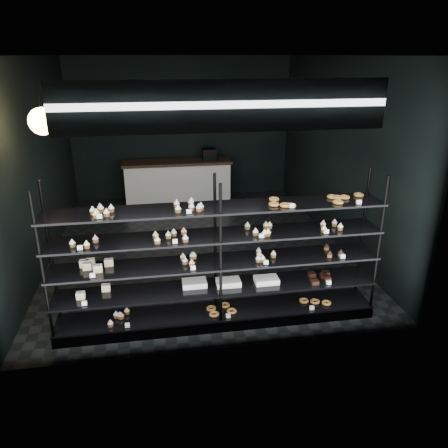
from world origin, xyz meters
name	(u,v)px	position (x,y,z in m)	size (l,w,h in m)	color
room	(196,158)	(0.00, 0.00, 1.60)	(5.01, 6.01, 3.20)	black
display_shelf	(216,278)	(-0.03, -2.45, 0.63)	(4.00, 0.50, 1.91)	black
signage	(225,106)	(0.00, -2.93, 2.75)	(3.30, 0.05, 0.50)	#0B1B39
pendant_lamp	(42,121)	(-2.02, -1.46, 2.45)	(0.33, 0.33, 0.90)	black
service_counter	(178,181)	(-0.16, 2.50, 0.50)	(2.43, 0.65, 1.23)	silver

